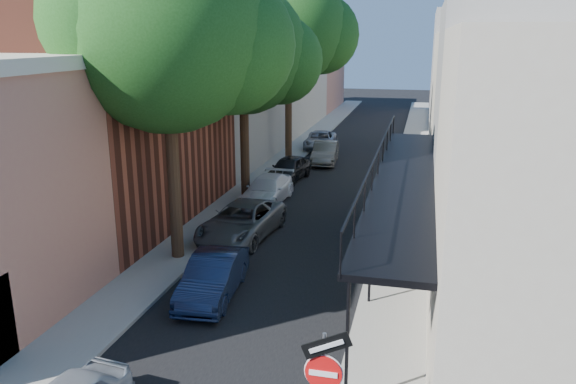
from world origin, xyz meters
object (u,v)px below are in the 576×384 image
Objects in this scene: oak_mid at (252,53)px; oak_near at (181,34)px; parked_car_d at (267,190)px; sign_post at (324,378)px; oak_far at (297,28)px; parked_car_c at (242,221)px; parked_car_e at (289,169)px; parked_car_f at (325,153)px; parked_car_g at (320,140)px; parked_car_b at (213,277)px.

oak_near is at bearing -89.63° from oak_mid.
oak_mid is 6.50m from parked_car_d.
parked_car_d is (-5.76, 16.68, -1.40)m from sign_post.
parked_car_d is (0.82, -0.58, -6.42)m from oak_mid.
parked_car_c is (1.12, -14.61, -7.56)m from oak_far.
sign_post reaches higher than parked_car_e.
sign_post is 0.26× the size of oak_near.
oak_mid is 2.47× the size of parked_car_f.
parked_car_d is 1.06× the size of parked_car_f.
parked_car_g is at bearing 79.56° from oak_far.
oak_mid is at bearing 110.86° from sign_post.
parked_car_d is at bearing -82.47° from parked_car_e.
parked_car_f is (1.97, 16.71, -7.20)m from oak_near.
parked_car_b is 19.54m from parked_car_f.
oak_mid is 2.29× the size of parked_car_g.
parked_car_d is at bearing -94.18° from parked_car_g.
oak_mid is (-6.58, 17.26, 5.02)m from sign_post.
parked_car_g is at bearing 96.40° from parked_car_c.
sign_post is 17.70m from parked_car_d.
sign_post is 0.75× the size of parked_car_e.
sign_post is 0.25× the size of oak_far.
oak_far is at bearing 89.59° from oak_mid.
oak_near is at bearing 119.31° from parked_car_b.
parked_car_c is at bearing 114.79° from sign_post.
oak_mid is at bearing -107.34° from parked_car_f.
oak_mid reaches higher than parked_car_e.
oak_near reaches higher than parked_car_b.
oak_near is at bearing -86.17° from parked_car_e.
parked_car_e is at bearing 97.61° from parked_car_c.
parked_car_e is (-5.76, 21.16, -1.36)m from sign_post.
parked_car_e reaches higher than parked_car_b.
oak_near is 2.77× the size of parked_car_f.
parked_car_f is (0.05, 19.54, 0.02)m from parked_car_b.
oak_far is 8.80m from parked_car_g.
sign_post reaches higher than parked_car_f.
parked_car_d is 9.40m from parked_car_f.
oak_near is 8.01m from oak_mid.
oak_near is 13.91m from parked_car_e.
parked_car_c is 5.01m from parked_car_d.
parked_car_c is at bearing -83.05° from parked_car_d.
parked_car_e is at bearing 89.63° from parked_car_b.
parked_car_c is at bearing -85.62° from oak_far.
parked_car_b is at bearing -84.51° from oak_far.
sign_post is 12.94m from parked_car_c.
oak_far is 7.83m from parked_car_f.
parked_car_e is at bearing -81.64° from oak_far.
parked_car_g is (-0.33, 18.91, -0.08)m from parked_car_c.
parked_car_d is at bearing -101.67° from parked_car_f.
parked_car_b is (1.92, -2.83, -7.22)m from oak_near.
oak_far is at bearing 89.96° from oak_near.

